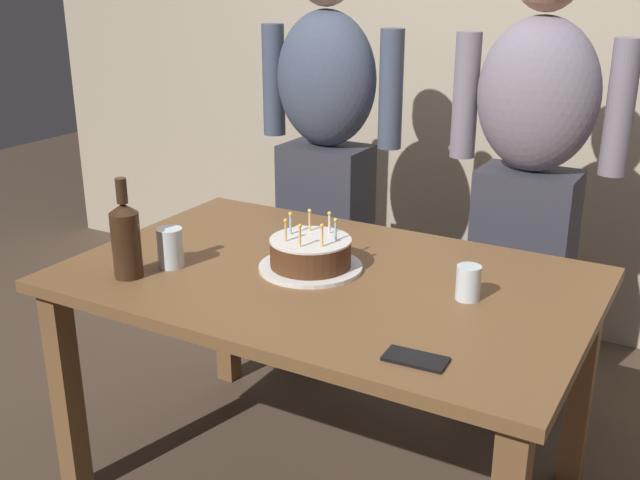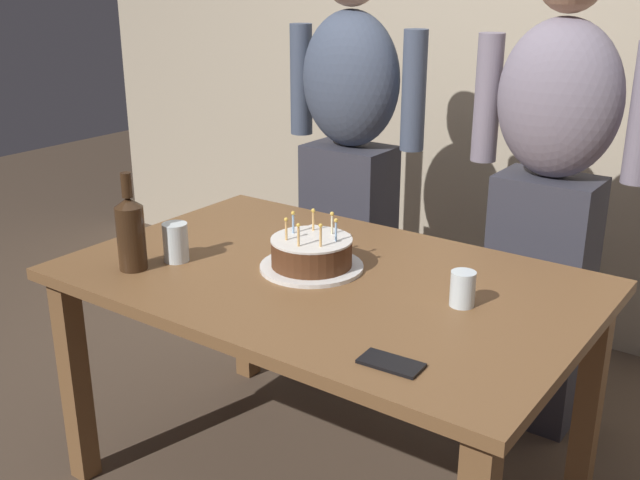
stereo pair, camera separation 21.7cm
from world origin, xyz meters
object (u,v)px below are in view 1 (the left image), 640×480
at_px(birthday_cake, 311,255).
at_px(person_woman_cardigan, 529,184).
at_px(wine_bottle, 126,238).
at_px(person_man_bearded, 326,157).
at_px(water_glass_far, 468,283).
at_px(water_glass_near, 170,248).
at_px(napkin_stack, 310,235).
at_px(cell_phone, 416,359).

xyz_separation_m(birthday_cake, person_woman_cardigan, (0.43, 0.78, 0.09)).
distance_m(wine_bottle, person_man_bearded, 1.08).
height_order(birthday_cake, water_glass_far, birthday_cake).
xyz_separation_m(water_glass_near, person_woman_cardigan, (0.80, 0.96, 0.07)).
height_order(water_glass_near, person_man_bearded, person_man_bearded).
relative_size(napkin_stack, person_woman_cardigan, 0.10).
height_order(water_glass_far, person_woman_cardigan, person_woman_cardigan).
height_order(birthday_cake, person_woman_cardigan, person_woman_cardigan).
height_order(person_man_bearded, person_woman_cardigan, same).
bearing_deg(water_glass_near, birthday_cake, 26.75).
bearing_deg(water_glass_near, cell_phone, -11.55).
bearing_deg(birthday_cake, water_glass_near, -153.25).
distance_m(napkin_stack, person_man_bearded, 0.59).
distance_m(napkin_stack, person_woman_cardigan, 0.79).
distance_m(cell_phone, person_man_bearded, 1.44).
bearing_deg(wine_bottle, napkin_stack, 63.56).
distance_m(person_man_bearded, person_woman_cardigan, 0.81).
bearing_deg(person_man_bearded, wine_bottle, 87.48).
relative_size(wine_bottle, person_man_bearded, 0.18).
relative_size(wine_bottle, cell_phone, 2.04).
bearing_deg(person_man_bearded, person_woman_cardigan, -180.00).
height_order(water_glass_far, person_man_bearded, person_man_bearded).
distance_m(cell_phone, person_woman_cardigan, 1.15).
bearing_deg(napkin_stack, person_man_bearded, 113.67).
distance_m(birthday_cake, cell_phone, 0.61).
distance_m(wine_bottle, person_woman_cardigan, 1.38).
distance_m(birthday_cake, water_glass_near, 0.42).
bearing_deg(birthday_cake, napkin_stack, 120.87).
bearing_deg(person_man_bearded, water_glass_near, 90.49).
height_order(wine_bottle, person_woman_cardigan, person_woman_cardigan).
distance_m(birthday_cake, wine_bottle, 0.53).
distance_m(water_glass_near, person_woman_cardigan, 1.26).
relative_size(birthday_cake, person_man_bearded, 0.19).
height_order(water_glass_far, napkin_stack, water_glass_far).
bearing_deg(water_glass_far, wine_bottle, -159.99).
bearing_deg(birthday_cake, person_man_bearded, 116.10).
height_order(cell_phone, person_man_bearded, person_man_bearded).
distance_m(birthday_cake, water_glass_far, 0.48).
height_order(water_glass_near, cell_phone, water_glass_near).
bearing_deg(wine_bottle, water_glass_far, 20.01).
relative_size(cell_phone, person_man_bearded, 0.09).
xyz_separation_m(birthday_cake, napkin_stack, (-0.15, 0.25, -0.04)).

